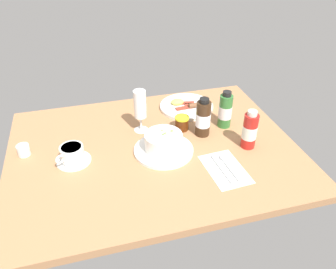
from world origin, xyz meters
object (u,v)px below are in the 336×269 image
breakfast_plate (186,106)px  coffee_cup (72,154)px  creamer_jug (24,150)px  sauce_bottle_brown (203,118)px  porridge_bowl (164,144)px  wine_glass (140,106)px  cutlery_setting (225,168)px  sauce_bottle_green (225,111)px  jam_jar (182,123)px  sauce_bottle_red (250,131)px

breakfast_plate → coffee_cup: bearing=-152.7°
creamer_jug → breakfast_plate: 72.13cm
coffee_cup → sauce_bottle_brown: size_ratio=0.77×
porridge_bowl → wine_glass: wine_glass is taller
cutlery_setting → sauce_bottle_green: sauce_bottle_green is taller
jam_jar → sauce_bottle_green: size_ratio=0.37×
coffee_cup → sauce_bottle_brown: bearing=4.9°
porridge_bowl → wine_glass: size_ratio=1.25×
sauce_bottle_brown → breakfast_plate: size_ratio=0.67×
coffee_cup → wine_glass: bearing=26.4°
creamer_jug → wine_glass: (45.84, 5.06, 9.21)cm
cutlery_setting → sauce_bottle_green: (10.93, 26.67, 7.13)cm
sauce_bottle_brown → jam_jar: bearing=140.4°
porridge_bowl → sauce_bottle_green: 31.70cm
sauce_bottle_brown → sauce_bottle_red: (14.11, -12.71, -0.32)cm
jam_jar → sauce_bottle_brown: 10.15cm
wine_glass → sauce_bottle_red: 44.00cm
jam_jar → sauce_bottle_green: bearing=-6.9°
wine_glass → sauce_bottle_red: bearing=-30.6°
jam_jar → porridge_bowl: bearing=-130.8°
creamer_jug → wine_glass: 47.03cm
cutlery_setting → coffee_cup: bearing=160.3°
sauce_bottle_brown → sauce_bottle_red: 18.99cm
jam_jar → breakfast_plate: (7.38, 16.71, -2.09)cm
cutlery_setting → coffee_cup: coffee_cup is taller
coffee_cup → jam_jar: coffee_cup is taller
sauce_bottle_green → breakfast_plate: sauce_bottle_green is taller
cutlery_setting → sauce_bottle_brown: size_ratio=1.26×
creamer_jug → jam_jar: size_ratio=0.93×
coffee_cup → sauce_bottle_red: size_ratio=0.80×
coffee_cup → sauce_bottle_green: bearing=7.3°
porridge_bowl → sauce_bottle_brown: (18.37, 7.42, 3.84)cm
porridge_bowl → cutlery_setting: bearing=-40.1°
sauce_bottle_red → breakfast_plate: sauce_bottle_red is taller
coffee_cup → cutlery_setting: bearing=-19.7°
wine_glass → cutlery_setting: bearing=-53.9°
wine_glass → breakfast_plate: bearing=28.3°
porridge_bowl → coffee_cup: bearing=175.0°
cutlery_setting → sauce_bottle_brown: sauce_bottle_brown is taller
porridge_bowl → creamer_jug: bearing=166.8°
porridge_bowl → cutlery_setting: (18.58, -15.65, -3.47)cm
wine_glass → breakfast_plate: (24.00, 12.92, -10.51)cm
sauce_bottle_green → jam_jar: bearing=173.1°
breakfast_plate → sauce_bottle_red: bearing=-68.7°
sauce_bottle_red → cutlery_setting: bearing=-143.3°
creamer_jug → breakfast_plate: bearing=14.4°
jam_jar → sauce_bottle_green: 18.77cm
creamer_jug → sauce_bottle_red: (83.55, -17.22, 5.02)cm
wine_glass → sauce_bottle_green: bearing=-9.8°
sauce_bottle_brown → breakfast_plate: (0.39, 22.49, -6.64)cm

